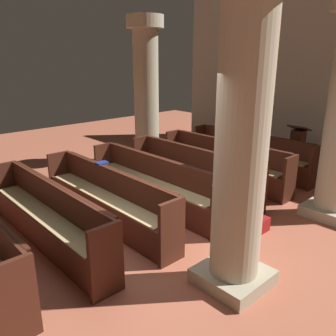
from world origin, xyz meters
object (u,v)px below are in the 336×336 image
object	(u,v)px
pew_row_0	(250,152)
pew_row_1	(223,160)
kneeler_box_red	(256,223)
pew_row_2	(191,170)
lectern	(297,150)
pew_row_4	(106,196)
pew_row_3	(153,181)
pillar_far_side	(146,89)
hymn_book	(102,163)
pillar_aisle_rear	(242,134)
pew_row_5	(46,214)

from	to	relation	value
pew_row_0	pew_row_1	distance (m)	1.02
pew_row_1	kneeler_box_red	size ratio (longest dim) A/B	9.11
pew_row_2	lectern	size ratio (longest dim) A/B	2.99
pew_row_1	pew_row_4	bearing A→B (deg)	-90.00
pew_row_3	pillar_far_side	bearing A→B (deg)	142.54
kneeler_box_red	hymn_book	bearing A→B (deg)	-146.91
pillar_aisle_rear	lectern	xyz separation A→B (m)	(-1.80, 4.92, -1.42)
pew_row_1	hymn_book	world-z (taller)	hymn_book
pew_row_1	pew_row_4	size ratio (longest dim) A/B	1.00
pew_row_3	kneeler_box_red	distance (m)	1.96
lectern	hymn_book	bearing A→B (deg)	-101.45
pew_row_0	hymn_book	xyz separation A→B (m)	(-0.38, -3.87, 0.43)
pew_row_0	pew_row_5	xyz separation A→B (m)	(0.00, -5.08, 0.00)
pew_row_2	pew_row_3	size ratio (longest dim) A/B	1.00
pew_row_4	kneeler_box_red	xyz separation A→B (m)	(1.82, 1.63, -0.37)
pew_row_1	pew_row_0	bearing A→B (deg)	90.00
pew_row_2	pew_row_5	distance (m)	3.05
pew_row_2	pew_row_0	bearing A→B (deg)	90.00
pew_row_4	hymn_book	distance (m)	0.61
pew_row_5	hymn_book	bearing A→B (deg)	107.56
pew_row_5	lectern	size ratio (longest dim) A/B	2.99
pew_row_1	pillar_far_side	xyz separation A→B (m)	(-2.37, -0.21, 1.39)
pillar_aisle_rear	lectern	bearing A→B (deg)	110.12
pew_row_1	pew_row_4	xyz separation A→B (m)	(0.00, -3.05, 0.00)
pew_row_0	pew_row_5	distance (m)	5.08
pew_row_3	pillar_aisle_rear	xyz separation A→B (m)	(2.42, -0.79, 1.39)
pew_row_0	pillar_aisle_rear	bearing A→B (deg)	-57.71
pillar_far_side	lectern	xyz separation A→B (m)	(2.99, 2.31, -1.42)
pew_row_2	pew_row_5	size ratio (longest dim) A/B	1.00
pillar_far_side	hymn_book	size ratio (longest dim) A/B	17.70
hymn_book	pew_row_0	bearing A→B (deg)	84.35
pew_row_5	pillar_far_side	world-z (taller)	pillar_far_side
lectern	hymn_book	size ratio (longest dim) A/B	5.32
pew_row_0	pew_row_3	world-z (taller)	same
pew_row_4	pew_row_1	bearing A→B (deg)	90.00
pew_row_4	hymn_book	xyz separation A→B (m)	(-0.38, 0.19, 0.43)
pew_row_4	pew_row_2	bearing A→B (deg)	90.00
lectern	kneeler_box_red	bearing A→B (deg)	-71.17
lectern	pillar_aisle_rear	bearing A→B (deg)	-69.88
pew_row_1	pew_row_3	xyz separation A→B (m)	(0.00, -2.03, 0.00)
pew_row_0	pillar_far_side	size ratio (longest dim) A/B	0.90
lectern	pew_row_0	bearing A→B (deg)	-119.76
pew_row_3	hymn_book	xyz separation A→B (m)	(-0.38, -0.82, 0.43)
pew_row_2	pillar_aisle_rear	size ratio (longest dim) A/B	0.90
pew_row_4	lectern	xyz separation A→B (m)	(0.62, 5.15, -0.03)
pillar_aisle_rear	pew_row_4	bearing A→B (deg)	-174.60
pillar_far_side	pillar_aisle_rear	world-z (taller)	same
pew_row_3	pillar_aisle_rear	distance (m)	2.90
pew_row_0	pillar_aisle_rear	world-z (taller)	pillar_aisle_rear
lectern	pew_row_3	bearing A→B (deg)	-98.54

